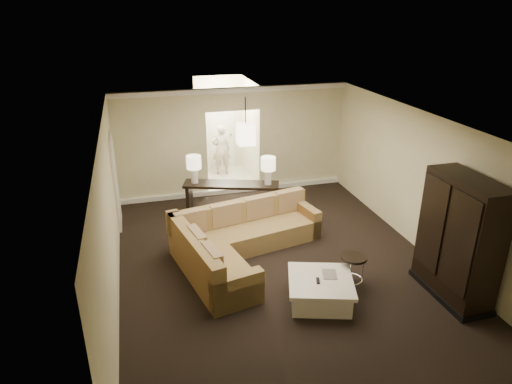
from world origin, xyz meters
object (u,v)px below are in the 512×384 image
object	(u,v)px
drink_table	(353,264)
coffee_table	(320,290)
console_table	(232,197)
person	(221,147)
armoire	(458,242)
sectional_sofa	(238,241)

from	to	relation	value
drink_table	coffee_table	bearing A→B (deg)	-157.51
console_table	person	world-z (taller)	person
armoire	person	world-z (taller)	armoire
console_table	armoire	distance (m)	5.08
armoire	person	xyz separation A→B (m)	(-2.64, 7.04, -0.22)
console_table	drink_table	size ratio (longest dim) A/B	3.85
sectional_sofa	armoire	distance (m)	4.00
armoire	drink_table	xyz separation A→B (m)	(-1.51, 0.73, -0.62)
person	coffee_table	bearing A→B (deg)	97.63
coffee_table	armoire	distance (m)	2.45
coffee_table	person	xyz separation A→B (m)	(-0.37, 6.63, 0.60)
armoire	person	distance (m)	7.52
coffee_table	person	bearing A→B (deg)	93.21
armoire	drink_table	world-z (taller)	armoire
drink_table	person	world-z (taller)	person
sectional_sofa	console_table	world-z (taller)	sectional_sofa
console_table	person	distance (m)	3.01
drink_table	console_table	bearing A→B (deg)	114.01
drink_table	person	distance (m)	6.43
coffee_table	console_table	size ratio (longest dim) A/B	0.60
sectional_sofa	drink_table	world-z (taller)	sectional_sofa
console_table	drink_table	xyz separation A→B (m)	(1.49, -3.34, -0.09)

